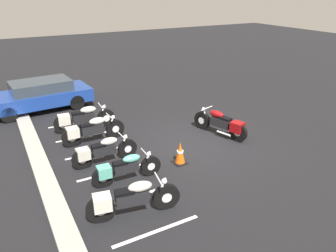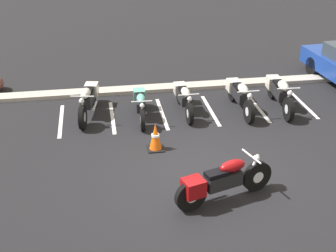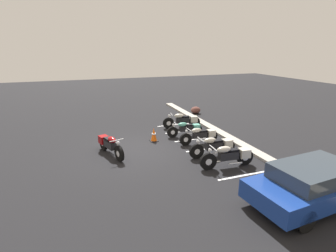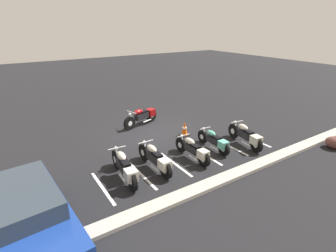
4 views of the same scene
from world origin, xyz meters
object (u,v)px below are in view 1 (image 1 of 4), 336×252
at_px(parked_bike_4, 82,118).
at_px(landscape_rock_1, 7,110).
at_px(parked_bike_1, 124,168).
at_px(traffic_cone, 180,153).
at_px(parked_bike_3, 90,130).
at_px(car_blue, 39,95).
at_px(motorcycle_maroon_featured, 222,123).
at_px(parked_bike_0, 129,199).
at_px(parked_bike_2, 102,151).

xyz_separation_m(parked_bike_4, landscape_rock_1, (2.68, 2.36, -0.14)).
bearing_deg(parked_bike_1, traffic_cone, 7.41).
distance_m(parked_bike_3, landscape_rock_1, 4.53).
relative_size(landscape_rock_1, traffic_cone, 1.25).
distance_m(parked_bike_1, car_blue, 7.19).
bearing_deg(parked_bike_4, car_blue, 112.53).
bearing_deg(parked_bike_4, landscape_rock_1, 135.90).
height_order(motorcycle_maroon_featured, parked_bike_0, motorcycle_maroon_featured).
relative_size(parked_bike_3, landscape_rock_1, 2.51).
distance_m(parked_bike_0, traffic_cone, 2.81).
bearing_deg(parked_bike_0, parked_bike_1, 83.76).
height_order(motorcycle_maroon_featured, parked_bike_3, motorcycle_maroon_featured).
xyz_separation_m(parked_bike_2, traffic_cone, (-1.10, -2.08, -0.10)).
relative_size(car_blue, landscape_rock_1, 5.05).
relative_size(parked_bike_2, car_blue, 0.46).
height_order(parked_bike_2, car_blue, car_blue).
relative_size(parked_bike_0, parked_bike_3, 1.01).
xyz_separation_m(parked_bike_0, parked_bike_2, (2.69, -0.23, -0.04)).
height_order(parked_bike_2, landscape_rock_1, parked_bike_2).
height_order(parked_bike_1, parked_bike_4, parked_bike_4).
bearing_deg(parked_bike_2, motorcycle_maroon_featured, -1.96).
bearing_deg(landscape_rock_1, parked_bike_2, -158.08).
bearing_deg(parked_bike_0, parked_bike_4, 96.51).
relative_size(car_blue, traffic_cone, 6.33).
distance_m(motorcycle_maroon_featured, landscape_rock_1, 8.67).
bearing_deg(landscape_rock_1, parked_bike_1, -160.34).
distance_m(parked_bike_4, car_blue, 3.21).
xyz_separation_m(parked_bike_1, parked_bike_4, (4.07, 0.05, 0.06)).
relative_size(motorcycle_maroon_featured, parked_bike_4, 0.96).
xyz_separation_m(parked_bike_1, traffic_cone, (0.16, -1.88, -0.08)).
distance_m(parked_bike_1, traffic_cone, 1.89).
bearing_deg(car_blue, landscape_rock_1, 10.55).
bearing_deg(parked_bike_3, motorcycle_maroon_featured, -22.41).
distance_m(motorcycle_maroon_featured, car_blue, 7.95).
bearing_deg(motorcycle_maroon_featured, landscape_rock_1, 32.63).
relative_size(parked_bike_0, parked_bike_2, 1.08).
bearing_deg(parked_bike_1, landscape_rock_1, 112.34).
bearing_deg(parked_bike_3, parked_bike_4, 88.51).
relative_size(parked_bike_2, parked_bike_4, 0.90).
xyz_separation_m(parked_bike_0, parked_bike_1, (1.44, -0.43, -0.05)).
relative_size(motorcycle_maroon_featured, parked_bike_0, 0.99).
bearing_deg(traffic_cone, car_blue, 22.78).
relative_size(motorcycle_maroon_featured, traffic_cone, 3.14).
xyz_separation_m(motorcycle_maroon_featured, landscape_rock_1, (5.59, 6.63, -0.14)).
bearing_deg(car_blue, motorcycle_maroon_featured, 126.96).
xyz_separation_m(parked_bike_1, landscape_rock_1, (6.75, 2.41, -0.08)).
bearing_deg(parked_bike_4, parked_bike_1, -84.71).
xyz_separation_m(parked_bike_0, car_blue, (8.55, 0.61, 0.21)).
relative_size(parked_bike_3, car_blue, 0.50).
relative_size(parked_bike_3, parked_bike_4, 0.97).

